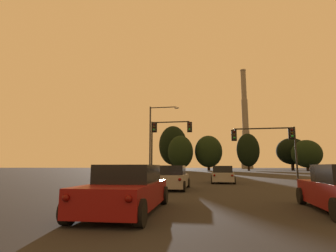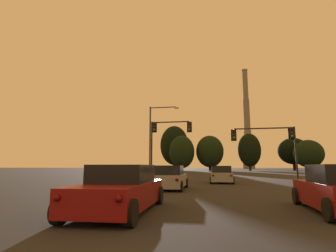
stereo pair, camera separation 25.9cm
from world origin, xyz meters
TOP-DOWN VIEW (x-y plane):
  - hatchback_left_lane_second at (-3.20, 14.62)m, footprint 1.97×4.13m
  - sedan_left_lane_third at (-3.33, 6.51)m, footprint 2.15×4.76m
  - hatchback_center_lane_front at (0.04, 21.70)m, footprint 1.91×4.11m
  - traffic_light_overhead_right at (5.45, 27.16)m, footprint 6.56×0.50m
  - traffic_light_overhead_left at (-6.35, 29.02)m, footprint 5.02×0.50m
  - street_lamp at (-7.94, 30.80)m, footprint 3.84×0.36m
  - smokestack at (19.19, 161.54)m, footprint 6.86×6.86m
  - treeline_center_right at (28.58, 88.10)m, footprint 9.19×8.27m
  - treeline_far_right at (-15.50, 95.88)m, footprint 10.56×9.50m
  - treeline_far_left at (-2.29, 91.96)m, footprint 9.59×8.63m
  - treeline_right_mid at (10.75, 88.84)m, footprint 7.41×6.67m
  - treeline_center_left at (26.04, 94.88)m, footprint 10.20×9.18m
  - treeline_left_mid at (-11.83, 88.85)m, footprint 8.76×7.88m

SIDE VIEW (x-z plane):
  - hatchback_left_lane_second at x=-3.20m, z-range -0.05..1.38m
  - hatchback_center_lane_front at x=0.04m, z-range -0.05..1.38m
  - sedan_left_lane_third at x=-3.33m, z-range -0.05..1.38m
  - traffic_light_overhead_right at x=5.45m, z-range 1.49..6.94m
  - traffic_light_overhead_left at x=-6.35m, z-range 1.75..8.49m
  - treeline_center_right at x=28.58m, z-range 0.52..10.30m
  - street_lamp at x=-7.94m, z-range 1.05..10.10m
  - treeline_left_mid at x=-11.83m, z-range 0.38..12.46m
  - treeline_center_left at x=26.04m, z-range 1.03..12.21m
  - treeline_far_left at x=-2.29m, z-range 0.54..12.77m
  - treeline_right_mid at x=10.75m, z-range 0.67..13.00m
  - treeline_far_right at x=-15.50m, z-range 0.96..17.58m
  - smokestack at x=19.19m, z-range -6.71..54.90m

